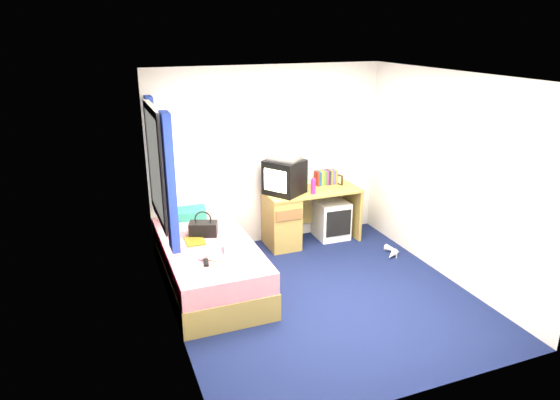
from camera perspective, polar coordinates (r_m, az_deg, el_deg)
name	(u,v)px	position (r m, az deg, el deg)	size (l,w,h in m)	color
ground	(321,296)	(5.70, 4.74, -10.86)	(3.40, 3.40, 0.00)	#0C1438
room_shell	(325,171)	(5.13, 5.18, 3.32)	(3.40, 3.40, 3.40)	white
bed	(209,264)	(5.83, -8.10, -7.27)	(1.01, 2.00, 0.54)	#A68C45
pillow	(186,213)	(6.47, -10.75, -1.52)	(0.51, 0.33, 0.11)	#186CA0
desk	(293,216)	(6.80, 1.48, -1.85)	(1.30, 0.55, 0.75)	#A68C45
storage_cube	(331,219)	(7.10, 5.89, -2.21)	(0.43, 0.43, 0.54)	white
crt_tv	(284,177)	(6.57, 0.51, 2.66)	(0.60, 0.61, 0.45)	black
vcr	(285,157)	(6.50, 0.54, 4.89)	(0.39, 0.28, 0.07)	#B9B9BB
book_row	(326,177)	(7.02, 5.26, 2.59)	(0.31, 0.13, 0.20)	maroon
picture_frame	(340,180)	(7.04, 6.83, 2.33)	(0.02, 0.12, 0.14)	black
pink_water_bottle	(313,187)	(6.59, 3.82, 1.51)	(0.06, 0.06, 0.20)	#DD1F6D
aerosol_can	(302,184)	(6.77, 2.52, 1.88)	(0.05, 0.05, 0.17)	white
handbag	(203,228)	(5.88, -8.75, -3.21)	(0.36, 0.28, 0.30)	black
towel	(237,246)	(5.48, -4.99, -5.26)	(0.27, 0.22, 0.09)	white
magazine	(195,241)	(5.76, -9.70, -4.63)	(0.21, 0.28, 0.01)	yellow
water_bottle	(206,254)	(5.36, -8.48, -6.10)	(0.07, 0.07, 0.20)	silver
colour_swatch_fan	(217,260)	(5.27, -7.22, -6.86)	(0.22, 0.06, 0.01)	gold
remote_control	(206,263)	(5.23, -8.44, -7.09)	(0.05, 0.16, 0.02)	black
window_assembly	(159,167)	(5.54, -13.66, 3.69)	(0.11, 1.42, 1.40)	silver
white_heels	(392,252)	(6.76, 12.71, -5.83)	(0.30, 0.35, 0.09)	beige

